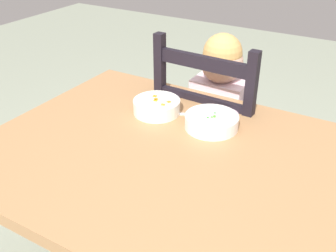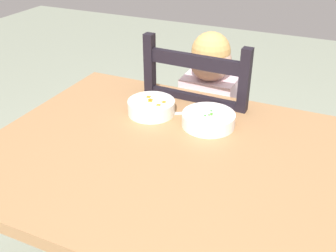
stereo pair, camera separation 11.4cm
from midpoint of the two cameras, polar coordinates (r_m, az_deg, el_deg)
dining_table at (r=1.29m, az=2.01°, el=-7.90°), size 1.13×0.90×0.75m
dining_chair at (r=1.77m, az=8.43°, el=-3.02°), size 0.43×0.43×0.99m
child_figure at (r=1.68m, az=8.83°, el=1.82°), size 0.32×0.31×0.98m
bowl_of_peas at (r=1.35m, az=8.71°, el=0.61°), size 0.18×0.18×0.05m
bowl_of_carrots at (r=1.43m, az=0.67°, el=2.84°), size 0.17×0.17×0.05m
spoon at (r=1.42m, az=3.42°, el=1.74°), size 0.13×0.09×0.01m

